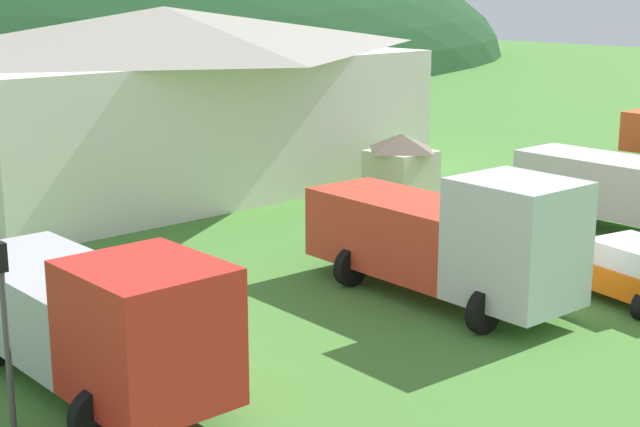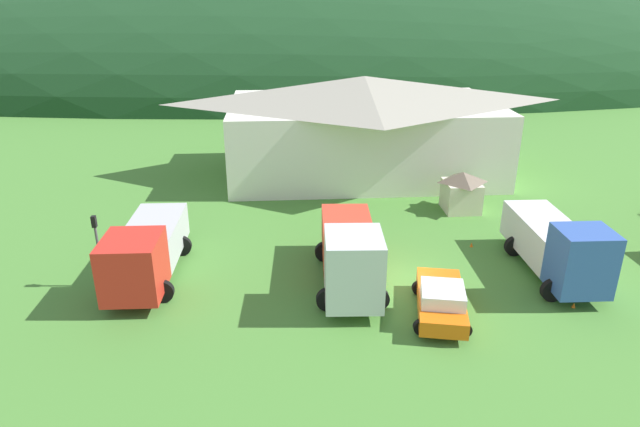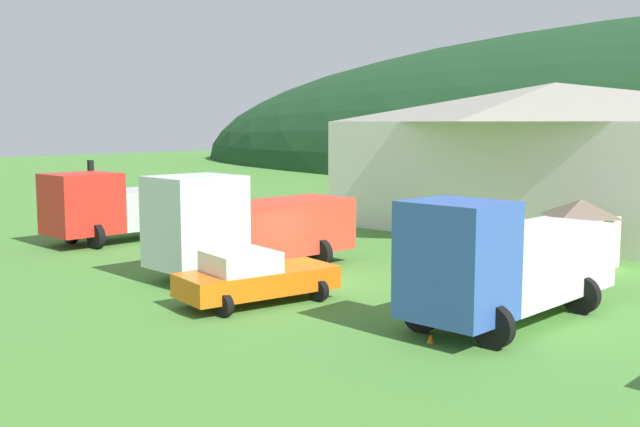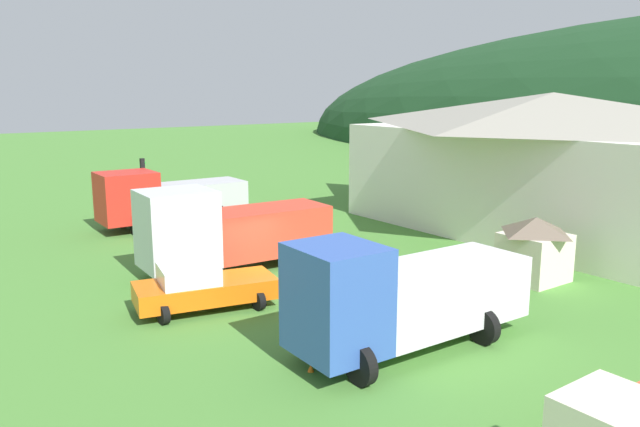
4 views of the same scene
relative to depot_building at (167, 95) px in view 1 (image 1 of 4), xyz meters
The scene contains 9 objects.
ground_plane 17.91m from the depot_building, 90.68° to the right, with size 200.00×200.00×0.00m, color #477F33.
depot_building is the anchor object (origin of this frame).
play_shed_cream 10.27m from the depot_building, 57.89° to the right, with size 2.38×2.45×2.61m.
crane_truck_red 21.22m from the depot_building, 128.02° to the right, with size 3.46×8.23×3.24m.
tow_truck_silver 18.33m from the depot_building, 99.85° to the right, with size 3.55×8.26×3.67m.
box_truck_blue 19.16m from the depot_building, 67.66° to the right, with size 3.36×7.84×3.54m.
service_pickup_orange 21.03m from the depot_building, 88.39° to the right, with size 3.06×5.15×1.66m.
traffic_light_west 22.80m from the depot_building, 131.47° to the right, with size 0.20×0.32×3.70m.
traffic_cone_near_pickup 15.08m from the depot_building, 72.94° to the right, with size 0.36×0.36×0.51m, color orange.
Camera 1 is at (-21.83, -15.77, 8.28)m, focal length 52.97 mm.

